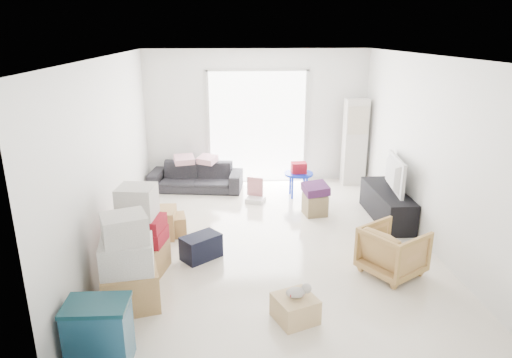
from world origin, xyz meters
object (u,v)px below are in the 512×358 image
Objects in this scene: ac_tower at (355,142)px; wood_crate at (295,308)px; kids_table at (299,172)px; storage_bins at (99,334)px; armchair at (393,249)px; television at (389,187)px; sofa at (196,173)px; tv_console at (387,205)px; ottoman at (315,204)px.

ac_tower is 5.03m from wood_crate.
ac_tower is at bearing 28.85° from kids_table.
ac_tower is at bearing 53.25° from storage_bins.
ac_tower is 3.76m from armchair.
storage_bins is 5.17m from kids_table.
television is 1.88m from armchair.
storage_bins is at bearing -88.92° from sofa.
armchair reaches higher than television.
storage_bins is (-3.34, -1.47, -0.02)m from armchair.
ac_tower reaches higher than armchair.
tv_console is 2.28× the size of kids_table.
sofa reaches higher than storage_bins.
ac_tower is at bearing 8.86° from television.
armchair is at bearing 169.87° from television.
ottoman is at bearing 83.61° from television.
armchair is 3.65m from storage_bins.
ottoman is 0.87× the size of wood_crate.
television is at bearing -49.37° from armchair.
ac_tower is at bearing 67.32° from wood_crate.
tv_console reaches higher than ottoman.
ottoman is (2.74, 3.54, -0.15)m from storage_bins.
television is 5.08m from storage_bins.
television is 1.41× the size of armchair.
armchair is (-0.51, -3.69, -0.52)m from ac_tower.
storage_bins is at bearing -163.78° from wood_crate.
kids_table reaches higher than storage_bins.
storage_bins is 4.48m from ottoman.
kids_table is (-1.25, -0.69, -0.39)m from ac_tower.
kids_table is (-0.14, 0.93, 0.30)m from ottoman.
kids_table reaches higher than wood_crate.
ac_tower is 1.14× the size of tv_console.
kids_table is at bearing -151.15° from ac_tower.
ac_tower reaches higher than television.
ac_tower is 1.76× the size of television.
storage_bins reaches higher than ottoman.
kids_table is (2.60, 4.47, 0.15)m from storage_bins.
storage_bins is 1.59× the size of wood_crate.
television is at bearing -90.00° from tv_console.
ac_tower is at bearing -39.79° from armchair.
ac_tower is 2.61× the size of kids_table.
armchair is (-0.56, -1.78, -0.22)m from television.
storage_bins reaches higher than television.
armchair is 1.06× the size of storage_bins.
armchair is at bearing 23.75° from storage_bins.
tv_console is 3.67× the size of wood_crate.
sofa is 2.70× the size of kids_table.
ac_tower reaches higher than ottoman.
armchair reaches higher than storage_bins.
ottoman is (-1.11, -1.62, -0.69)m from ac_tower.
sofa is 4.35× the size of wood_crate.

